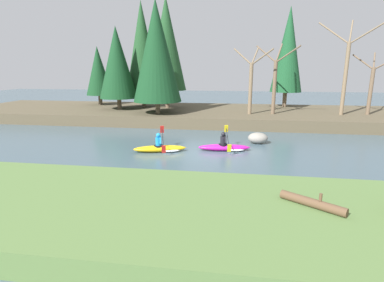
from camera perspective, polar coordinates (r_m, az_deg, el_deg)
The scene contains 17 objects.
ground_plane at distance 15.31m, azimuth 1.37°, elevation -2.40°, with size 90.00×90.00×0.00m, color #425660.
riverbank_near at distance 8.49m, azimuth -4.88°, elevation -13.69°, with size 44.00×5.36×0.66m.
riverbank_far at distance 25.82m, azimuth 4.37°, elevation 5.07°, with size 44.00×9.74×0.82m.
conifer_tree_far_left at distance 30.51m, azimuth -17.41°, elevation 12.60°, with size 2.46×2.46×5.47m.
conifer_tree_left at distance 26.68m, azimuth -14.08°, elevation 14.26°, with size 3.18×3.18×6.85m.
conifer_tree_mid_left at distance 28.37m, azimuth -9.47°, elevation 17.14°, with size 3.10×3.10×9.22m.
conifer_tree_centre at distance 27.02m, azimuth -4.91°, elevation 17.92°, with size 3.35×3.35×9.37m.
conifer_tree_mid_right at distance 23.56m, azimuth -6.80°, elevation 16.57°, with size 3.70×3.70×8.40m.
conifer_tree_right at distance 28.71m, azimuth 17.84°, elevation 16.17°, with size 2.77×2.77×8.66m.
bare_tree_upstream at distance 23.47m, azimuth 11.18°, elevation 10.92°, with size 2.85×2.81×5.10m.
bare_tree_mid_upstream at distance 23.98m, azimuth 15.52°, elevation 10.99°, with size 2.97×2.93×5.33m.
bare_tree_mid_downstream at distance 25.31m, azimuth 27.31°, elevation 11.96°, with size 3.88×3.83×7.06m.
bare_tree_downstream at distance 26.42m, azimuth 30.98°, elevation 9.06°, with size 2.60×2.57×4.63m.
kayaker_lead at distance 15.90m, azimuth 6.53°, elevation -1.14°, with size 2.80×2.07×1.20m.
kayaker_middle at distance 15.67m, azimuth -5.77°, elevation -1.34°, with size 2.77×2.04×1.20m.
boulder_midstream at distance 17.72m, azimuth 12.43°, elevation 0.56°, with size 1.12×0.88×0.64m.
driftwood_log at distance 8.64m, azimuth 21.93°, elevation -10.86°, with size 1.56×1.18×0.44m.
Camera 1 is at (1.80, -14.60, 4.21)m, focal length 28.00 mm.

